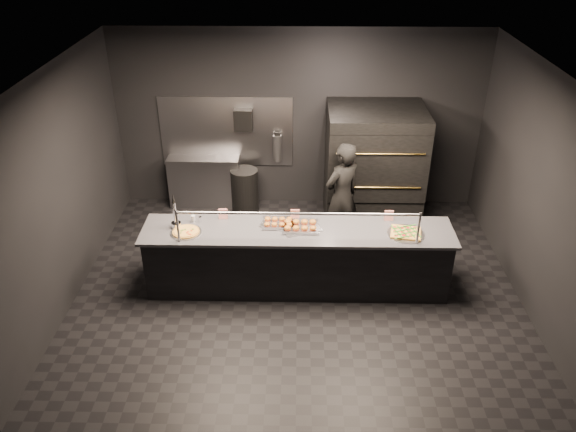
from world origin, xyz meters
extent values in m
plane|color=black|center=(0.00, 0.00, 0.00)|extent=(6.00, 6.00, 0.00)
plane|color=black|center=(0.00, 0.00, 3.00)|extent=(6.00, 6.00, 0.00)
cube|color=black|center=(0.00, 2.50, 1.50)|extent=(6.00, 0.04, 3.00)
cube|color=black|center=(0.00, -2.50, 1.50)|extent=(6.00, 0.04, 3.00)
cube|color=black|center=(-3.00, 0.00, 1.50)|extent=(0.04, 5.00, 3.00)
cube|color=black|center=(3.00, 0.00, 1.50)|extent=(0.04, 5.00, 3.00)
cube|color=#99999E|center=(-1.20, 2.48, 1.30)|extent=(2.20, 0.02, 1.20)
cube|color=black|center=(0.00, 0.00, 0.44)|extent=(4.00, 0.70, 0.88)
cube|color=#3A3A3F|center=(0.00, 0.00, 0.90)|extent=(4.10, 0.78, 0.04)
cylinder|color=#99999E|center=(-1.50, -0.30, 1.15)|extent=(0.03, 0.03, 0.45)
cylinder|color=#99999E|center=(1.50, -0.30, 1.15)|extent=(0.03, 0.03, 0.45)
cylinder|color=#99999E|center=(0.00, -0.30, 1.34)|extent=(3.00, 0.04, 0.04)
cube|color=black|center=(1.20, 1.90, 0.30)|extent=(1.50, 1.15, 0.60)
cube|color=black|center=(1.20, 1.90, 0.90)|extent=(1.50, 1.20, 0.55)
cube|color=black|center=(1.20, 1.90, 1.45)|extent=(1.50, 1.20, 0.55)
cube|color=black|center=(1.20, 1.90, 1.82)|extent=(1.50, 1.20, 0.18)
cylinder|color=gold|center=(1.20, 1.28, 0.90)|extent=(1.30, 0.02, 0.02)
cylinder|color=gold|center=(1.20, 1.28, 1.45)|extent=(1.30, 0.02, 0.02)
cube|color=#99999E|center=(-1.60, 2.32, 0.45)|extent=(1.20, 0.35, 0.90)
cube|color=black|center=(-0.90, 2.39, 1.55)|extent=(0.30, 0.20, 0.35)
cylinder|color=#B2B2B7|center=(-0.35, 2.40, 1.05)|extent=(0.14, 0.14, 0.45)
cube|color=black|center=(-0.35, 2.40, 1.30)|extent=(0.10, 0.06, 0.06)
cylinder|color=silver|center=(-1.60, 0.03, 0.96)|extent=(0.13, 0.13, 0.07)
cylinder|color=silver|center=(-1.60, 0.03, 1.12)|extent=(0.05, 0.05, 0.33)
cylinder|color=silver|center=(-1.60, -0.04, 1.27)|extent=(0.02, 0.09, 0.02)
cone|color=black|center=(-1.60, 0.03, 1.36)|extent=(0.05, 0.05, 0.13)
cylinder|color=silver|center=(-1.45, -0.10, 0.93)|extent=(0.40, 0.40, 0.01)
cylinder|color=gold|center=(-1.45, -0.10, 0.94)|extent=(0.35, 0.35, 0.02)
cylinder|color=#FFCE53|center=(-1.45, -0.10, 0.95)|extent=(0.31, 0.31, 0.01)
cube|color=silver|center=(-0.26, 0.14, 0.93)|extent=(0.51, 0.44, 0.02)
ellipsoid|color=#BA7327|center=(-0.40, 0.07, 0.96)|extent=(0.08, 0.08, 0.05)
ellipsoid|color=#BA7327|center=(-0.40, 0.21, 0.96)|extent=(0.08, 0.08, 0.05)
ellipsoid|color=#BA7327|center=(-0.31, 0.07, 0.96)|extent=(0.08, 0.08, 0.05)
ellipsoid|color=#BA7327|center=(-0.31, 0.21, 0.96)|extent=(0.08, 0.08, 0.05)
ellipsoid|color=#BA7327|center=(-0.21, 0.07, 0.96)|extent=(0.08, 0.08, 0.05)
ellipsoid|color=#BA7327|center=(-0.21, 0.21, 0.96)|extent=(0.08, 0.08, 0.05)
ellipsoid|color=#BA7327|center=(-0.11, 0.07, 0.96)|extent=(0.08, 0.08, 0.05)
ellipsoid|color=#BA7327|center=(-0.11, 0.21, 0.96)|extent=(0.08, 0.08, 0.05)
cube|color=silver|center=(0.04, 0.05, 0.93)|extent=(0.58, 0.50, 0.02)
ellipsoid|color=#BA7327|center=(-0.13, -0.03, 0.97)|extent=(0.09, 0.09, 0.06)
ellipsoid|color=#BA7327|center=(-0.13, 0.14, 0.97)|extent=(0.09, 0.09, 0.06)
ellipsoid|color=#BA7327|center=(-0.02, -0.03, 0.97)|extent=(0.09, 0.09, 0.06)
ellipsoid|color=#BA7327|center=(-0.02, 0.14, 0.97)|extent=(0.09, 0.09, 0.06)
ellipsoid|color=#BA7327|center=(0.09, -0.03, 0.97)|extent=(0.09, 0.09, 0.06)
ellipsoid|color=#BA7327|center=(0.09, 0.14, 0.97)|extent=(0.09, 0.09, 0.06)
ellipsoid|color=#BA7327|center=(0.20, -0.03, 0.97)|extent=(0.09, 0.09, 0.06)
ellipsoid|color=#BA7327|center=(0.20, 0.14, 0.97)|extent=(0.09, 0.09, 0.06)
cylinder|color=silver|center=(1.40, -0.07, 0.93)|extent=(0.48, 0.48, 0.01)
cube|color=gold|center=(1.40, -0.07, 0.94)|extent=(0.44, 0.41, 0.02)
cube|color=#FFCE53|center=(1.40, -0.07, 0.95)|extent=(0.41, 0.38, 0.01)
cube|color=#358B2A|center=(1.40, -0.07, 0.96)|extent=(0.39, 0.36, 0.01)
cylinder|color=silver|center=(-1.40, 0.19, 0.97)|extent=(0.06, 0.06, 0.09)
cylinder|color=silver|center=(-1.31, 0.19, 0.96)|extent=(0.04, 0.04, 0.08)
cube|color=white|center=(-1.01, 0.28, 1.00)|extent=(0.12, 0.04, 0.15)
cube|color=white|center=(-0.04, 0.28, 1.00)|extent=(0.12, 0.04, 0.15)
cube|color=white|center=(1.23, 0.28, 1.00)|extent=(0.12, 0.04, 0.15)
cylinder|color=black|center=(-0.90, 2.14, 0.38)|extent=(0.46, 0.46, 0.76)
imported|color=black|center=(0.65, 1.09, 0.85)|extent=(0.74, 0.69, 1.69)
camera|label=1|loc=(0.00, -6.27, 4.77)|focal=35.00mm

